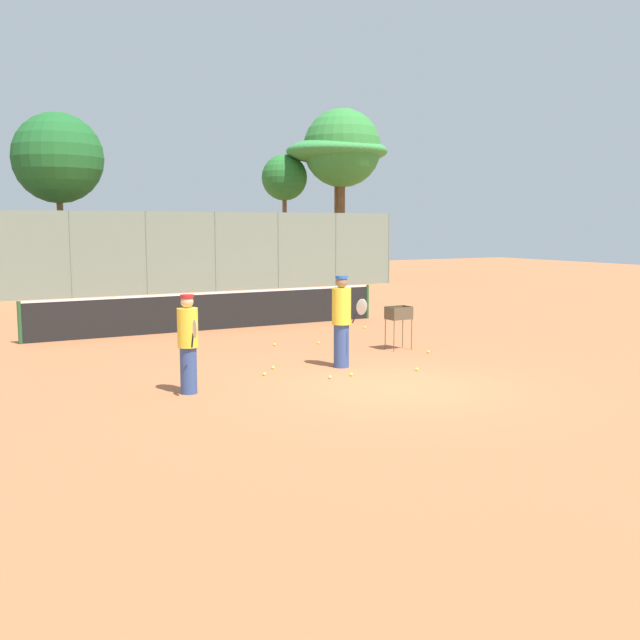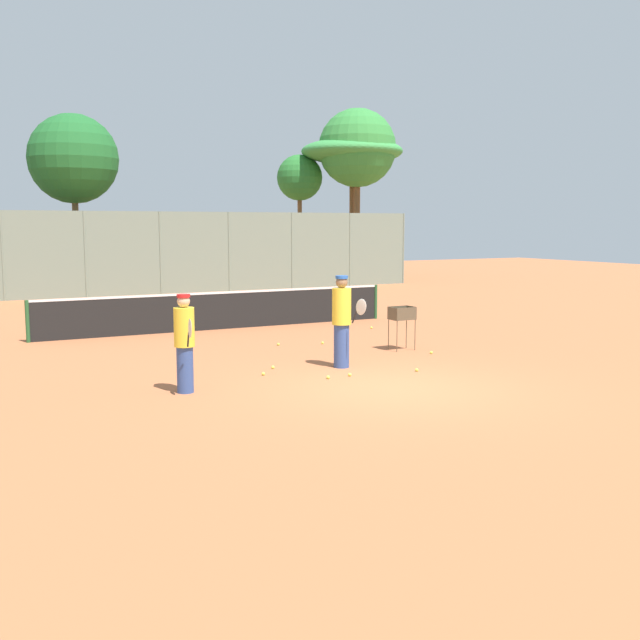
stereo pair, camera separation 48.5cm
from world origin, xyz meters
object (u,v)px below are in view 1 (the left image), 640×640
tennis_net (214,310)px  player_white_outfit (342,320)px  player_red_cap (188,343)px  ball_cart (398,316)px

tennis_net → player_white_outfit: bearing=-88.3°
player_red_cap → ball_cart: player_red_cap is taller
tennis_net → player_white_outfit: (0.20, -6.56, 0.43)m
player_white_outfit → player_red_cap: player_white_outfit is taller
player_white_outfit → ball_cart: 2.65m
tennis_net → player_red_cap: (-3.41, -7.32, 0.35)m
ball_cart → player_red_cap: bearing=-161.4°
tennis_net → ball_cart: tennis_net is taller
tennis_net → player_white_outfit: size_ratio=5.45×
tennis_net → player_red_cap: 8.08m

